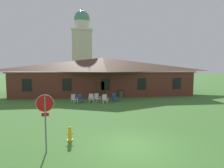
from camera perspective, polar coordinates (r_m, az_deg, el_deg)
The scene contains 12 objects.
ground_plane at distance 10.03m, azimuth 6.05°, elevation -18.12°, with size 200.00×200.00×0.00m, color #3D702D.
brick_building at distance 29.37m, azimuth -2.85°, elevation 2.72°, with size 25.02×10.40×5.38m.
dome_tower at distance 49.87m, azimuth -8.85°, elevation 10.42°, with size 5.18×5.18×18.93m.
stop_sign at distance 9.33m, azimuth -19.35°, elevation -7.78°, with size 0.80×0.18×2.70m.
lawn_chair_by_porch at distance 21.55m, azimuth -11.29°, elevation -4.24°, with size 0.85×0.87×0.96m.
lawn_chair_near_door at distance 21.47m, azimuth -9.50°, elevation -4.24°, with size 0.79×0.83×0.96m.
lawn_chair_left_end at distance 21.56m, azimuth -6.25°, elevation -4.16°, with size 0.66×0.69×0.96m.
lawn_chair_middle at distance 21.85m, azimuth -4.49°, elevation -4.03°, with size 0.78×0.83×0.96m.
lawn_chair_right_end at distance 21.01m, azimuth -2.14°, elevation -4.38°, with size 0.72×0.76×0.96m.
lawn_chair_far_side at distance 22.03m, azimuth 0.80°, elevation -3.93°, with size 0.79×0.83×0.96m.
fire_hydrant at distance 10.77m, azimuth -12.47°, elevation -14.41°, with size 0.36×0.28×0.79m.
trash_bin at distance 24.56m, azimuth 2.64°, elevation -3.01°, with size 0.56×0.56×0.98m.
Camera 1 is at (-2.11, -8.98, 3.95)m, focal length 30.61 mm.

